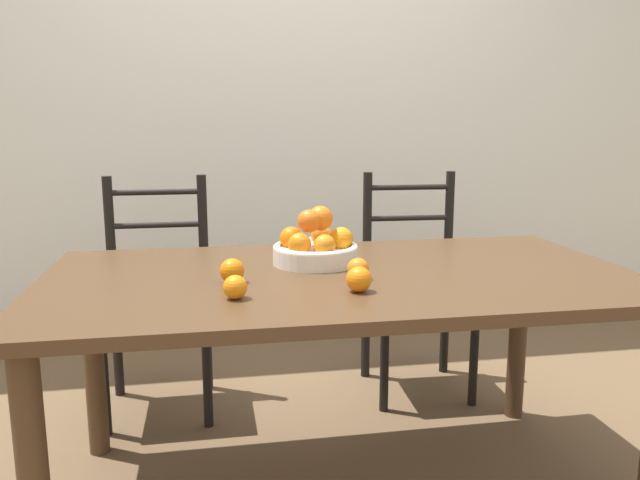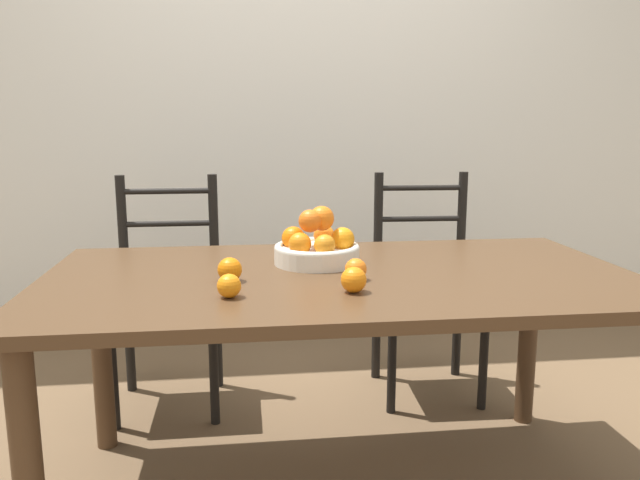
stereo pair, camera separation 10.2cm
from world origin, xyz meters
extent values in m
cube|color=silver|center=(0.00, 1.48, 1.30)|extent=(8.00, 0.06, 2.60)
cube|color=#4C331E|center=(0.00, 0.00, 0.71)|extent=(1.76, 0.94, 0.03)
cylinder|color=#4C331E|center=(-0.80, 0.39, 0.34)|extent=(0.07, 0.07, 0.69)
cylinder|color=#4C331E|center=(0.80, 0.39, 0.34)|extent=(0.07, 0.07, 0.69)
cylinder|color=silver|center=(-0.06, 0.14, 0.75)|extent=(0.27, 0.27, 0.05)
torus|color=silver|center=(-0.06, 0.14, 0.77)|extent=(0.27, 0.27, 0.02)
sphere|color=orange|center=(0.03, 0.13, 0.80)|extent=(0.08, 0.08, 0.08)
sphere|color=orange|center=(-0.02, 0.21, 0.80)|extent=(0.07, 0.07, 0.07)
sphere|color=orange|center=(-0.13, 0.18, 0.80)|extent=(0.08, 0.08, 0.08)
sphere|color=orange|center=(-0.12, 0.08, 0.80)|extent=(0.07, 0.07, 0.07)
sphere|color=orange|center=(-0.04, 0.05, 0.80)|extent=(0.07, 0.07, 0.07)
sphere|color=orange|center=(-0.04, 0.13, 0.87)|extent=(0.08, 0.08, 0.08)
sphere|color=orange|center=(-0.08, 0.16, 0.86)|extent=(0.06, 0.06, 0.06)
sphere|color=orange|center=(-0.08, 0.11, 0.87)|extent=(0.07, 0.07, 0.07)
sphere|color=orange|center=(0.03, -0.09, 0.75)|extent=(0.06, 0.06, 0.06)
sphere|color=orange|center=(-0.33, -0.23, 0.75)|extent=(0.06, 0.06, 0.06)
sphere|color=orange|center=(-0.33, -0.06, 0.76)|extent=(0.07, 0.07, 0.07)
sphere|color=orange|center=(0.00, -0.22, 0.76)|extent=(0.07, 0.07, 0.07)
cylinder|color=black|center=(-0.79, 0.52, 0.23)|extent=(0.04, 0.04, 0.46)
cylinder|color=black|center=(-0.41, 0.52, 0.23)|extent=(0.04, 0.04, 0.46)
cylinder|color=black|center=(-0.79, 0.88, 0.48)|extent=(0.04, 0.04, 0.95)
cylinder|color=black|center=(-0.41, 0.88, 0.48)|extent=(0.04, 0.04, 0.95)
cube|color=black|center=(-0.60, 0.70, 0.47)|extent=(0.42, 0.40, 0.04)
cylinder|color=black|center=(-0.60, 0.88, 0.60)|extent=(0.38, 0.02, 0.02)
cylinder|color=black|center=(-0.60, 0.88, 0.74)|extent=(0.38, 0.02, 0.02)
cylinder|color=black|center=(-0.60, 0.88, 0.88)|extent=(0.38, 0.02, 0.02)
cylinder|color=black|center=(0.29, 0.52, 0.23)|extent=(0.04, 0.04, 0.46)
cylinder|color=black|center=(0.67, 0.51, 0.23)|extent=(0.04, 0.04, 0.46)
cylinder|color=black|center=(0.31, 0.88, 0.48)|extent=(0.04, 0.04, 0.95)
cylinder|color=black|center=(0.69, 0.87, 0.48)|extent=(0.04, 0.04, 0.95)
cube|color=black|center=(0.49, 0.70, 0.47)|extent=(0.43, 0.42, 0.04)
cylinder|color=black|center=(0.50, 0.88, 0.60)|extent=(0.38, 0.04, 0.02)
cylinder|color=black|center=(0.50, 0.88, 0.74)|extent=(0.38, 0.04, 0.02)
cylinder|color=black|center=(0.50, 0.88, 0.88)|extent=(0.38, 0.04, 0.02)
camera|label=1|loc=(-0.39, -1.78, 1.17)|focal=35.00mm
camera|label=2|loc=(-0.29, -1.80, 1.17)|focal=35.00mm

